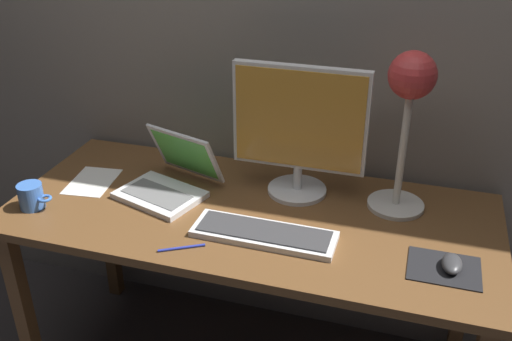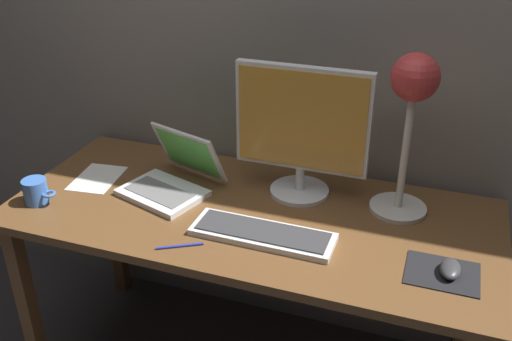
{
  "view_description": "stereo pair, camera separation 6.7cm",
  "coord_description": "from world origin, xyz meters",
  "views": [
    {
      "loc": [
        0.48,
        -1.54,
        1.74
      ],
      "look_at": [
        0.04,
        -0.05,
        0.92
      ],
      "focal_mm": 40.39,
      "sensor_mm": 36.0,
      "label": 1
    },
    {
      "loc": [
        0.55,
        -1.51,
        1.74
      ],
      "look_at": [
        0.04,
        -0.05,
        0.92
      ],
      "focal_mm": 40.39,
      "sensor_mm": 36.0,
      "label": 2
    }
  ],
  "objects": [
    {
      "name": "back_wall",
      "position": [
        0.0,
        0.4,
        1.3
      ],
      "size": [
        4.8,
        0.06,
        2.6
      ],
      "primitive_type": "cube",
      "color": "gray",
      "rests_on": "ground"
    },
    {
      "name": "desk",
      "position": [
        0.0,
        0.0,
        0.66
      ],
      "size": [
        1.6,
        0.7,
        0.74
      ],
      "color": "brown",
      "rests_on": "ground"
    },
    {
      "name": "monitor",
      "position": [
        0.12,
        0.17,
        0.99
      ],
      "size": [
        0.45,
        0.2,
        0.45
      ],
      "color": "silver",
      "rests_on": "desk"
    },
    {
      "name": "keyboard_main",
      "position": [
        0.09,
        -0.13,
        0.75
      ],
      "size": [
        0.44,
        0.14,
        0.03
      ],
      "color": "silver",
      "rests_on": "desk"
    },
    {
      "name": "laptop",
      "position": [
        -0.3,
        0.06,
        0.8
      ],
      "size": [
        0.35,
        0.36,
        0.2
      ],
      "color": "silver",
      "rests_on": "desk"
    },
    {
      "name": "desk_lamp",
      "position": [
        0.45,
        0.16,
        1.12
      ],
      "size": [
        0.19,
        0.19,
        0.53
      ],
      "color": "beige",
      "rests_on": "desk"
    },
    {
      "name": "mousepad",
      "position": [
        0.61,
        -0.14,
        0.74
      ],
      "size": [
        0.2,
        0.16,
        0.0
      ],
      "primitive_type": "cube",
      "color": "black",
      "rests_on": "desk"
    },
    {
      "name": "mouse",
      "position": [
        0.63,
        -0.14,
        0.76
      ],
      "size": [
        0.06,
        0.1,
        0.03
      ],
      "primitive_type": "ellipsoid",
      "color": "#38383A",
      "rests_on": "mousepad"
    },
    {
      "name": "coffee_mug",
      "position": [
        -0.69,
        -0.19,
        0.78
      ],
      "size": [
        0.12,
        0.08,
        0.09
      ],
      "color": "#3F72CC",
      "rests_on": "desk"
    },
    {
      "name": "paper_sheet_near_mouse",
      "position": [
        -0.6,
        0.02,
        0.74
      ],
      "size": [
        0.17,
        0.23,
        0.0
      ],
      "primitive_type": "cube",
      "rotation": [
        0.0,
        0.0,
        0.12
      ],
      "color": "white",
      "rests_on": "desk"
    },
    {
      "name": "pen",
      "position": [
        -0.13,
        -0.26,
        0.74
      ],
      "size": [
        0.13,
        0.08,
        0.01
      ],
      "primitive_type": "cylinder",
      "rotation": [
        0.0,
        1.57,
        0.52
      ],
      "color": "#2633A5",
      "rests_on": "desk"
    }
  ]
}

